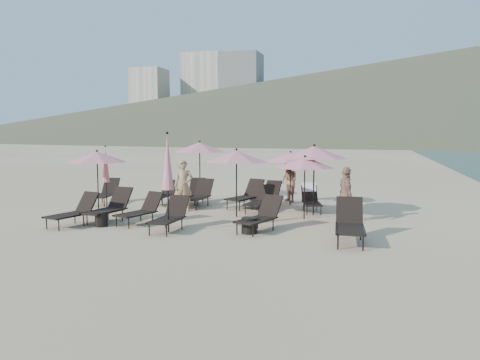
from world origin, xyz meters
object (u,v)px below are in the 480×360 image
(lounger_8, at_px, (195,192))
(beachgoer_c, at_px, (346,194))
(umbrella_closed_1, at_px, (106,165))
(lounger_4, at_px, (261,215))
(lounger_3, at_px, (170,215))
(lounger_5, at_px, (350,223))
(umbrella_open_0, at_px, (97,157))
(lounger_6, at_px, (106,192))
(beachgoer_b, at_px, (289,181))
(lounger_10, at_px, (260,200))
(side_table_1, at_px, (249,225))
(lounger_13, at_px, (246,195))
(umbrella_open_3, at_px, (200,147))
(umbrella_open_1, at_px, (236,156))
(umbrella_closed_0, at_px, (168,163))
(side_table_0, at_px, (101,219))
(umbrella_open_2, at_px, (305,163))
(lounger_11, at_px, (311,198))
(lounger_2, at_px, (141,210))
(lounger_9, at_px, (267,195))
(lounger_12, at_px, (198,194))
(umbrella_open_5, at_px, (314,152))
(lounger_1, at_px, (109,207))
(lounger_0, at_px, (74,211))
(umbrella_open_4, at_px, (290,157))
(beachgoer_a, at_px, (183,186))

(lounger_8, distance_m, beachgoer_c, 6.46)
(umbrella_closed_1, bearing_deg, lounger_4, -19.37)
(lounger_3, relative_size, lounger_4, 0.91)
(lounger_5, relative_size, umbrella_open_0, 0.86)
(lounger_6, xyz_separation_m, beachgoer_b, (6.85, 2.47, 0.39))
(lounger_8, bearing_deg, lounger_10, -33.05)
(lounger_4, xyz_separation_m, side_table_1, (-0.23, -0.37, -0.23))
(lounger_6, xyz_separation_m, beachgoer_c, (9.34, -1.30, 0.41))
(umbrella_open_0, bearing_deg, lounger_13, 28.21)
(umbrella_open_3, bearing_deg, umbrella_open_0, -115.75)
(umbrella_open_1, distance_m, umbrella_closed_0, 3.11)
(umbrella_closed_0, height_order, side_table_0, umbrella_closed_0)
(umbrella_closed_0, bearing_deg, umbrella_open_2, 43.09)
(lounger_5, bearing_deg, lounger_4, 160.36)
(lounger_11, relative_size, umbrella_open_2, 0.80)
(lounger_2, distance_m, side_table_1, 3.59)
(lounger_9, distance_m, umbrella_open_0, 6.32)
(lounger_3, bearing_deg, lounger_12, 101.17)
(lounger_2, height_order, umbrella_open_5, umbrella_open_5)
(umbrella_open_0, bearing_deg, umbrella_open_3, 64.25)
(lounger_1, relative_size, lounger_3, 1.14)
(lounger_10, distance_m, lounger_13, 1.10)
(beachgoer_c, bearing_deg, lounger_11, 17.34)
(lounger_4, height_order, lounger_6, lounger_6)
(lounger_0, distance_m, umbrella_open_4, 8.16)
(lounger_8, bearing_deg, lounger_4, -60.40)
(lounger_1, distance_m, umbrella_open_3, 6.19)
(lounger_10, bearing_deg, umbrella_open_3, 149.84)
(umbrella_open_4, bearing_deg, beachgoer_a, -143.85)
(lounger_5, height_order, beachgoer_b, beachgoer_b)
(lounger_11, bearing_deg, lounger_9, 146.48)
(lounger_0, distance_m, lounger_8, 5.56)
(umbrella_open_3, height_order, umbrella_open_5, umbrella_open_3)
(lounger_1, xyz_separation_m, lounger_10, (4.06, 3.22, -0.06))
(umbrella_open_1, bearing_deg, umbrella_open_3, 125.58)
(lounger_6, bearing_deg, beachgoer_c, -17.15)
(beachgoer_a, bearing_deg, lounger_10, -8.95)
(lounger_9, height_order, lounger_13, lounger_13)
(lounger_5, height_order, umbrella_closed_0, umbrella_closed_0)
(side_table_1, bearing_deg, umbrella_closed_1, 156.96)
(lounger_3, distance_m, lounger_4, 2.58)
(beachgoer_a, bearing_deg, beachgoer_c, -27.64)
(umbrella_closed_1, height_order, beachgoer_a, umbrella_closed_1)
(lounger_11, distance_m, umbrella_open_0, 7.65)
(umbrella_open_0, height_order, umbrella_closed_1, umbrella_closed_1)
(lounger_6, relative_size, lounger_9, 1.02)
(beachgoer_c, bearing_deg, beachgoer_a, 65.30)
(lounger_3, relative_size, umbrella_open_3, 0.66)
(lounger_5, height_order, lounger_13, lounger_5)
(umbrella_open_5, bearing_deg, lounger_5, -69.49)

